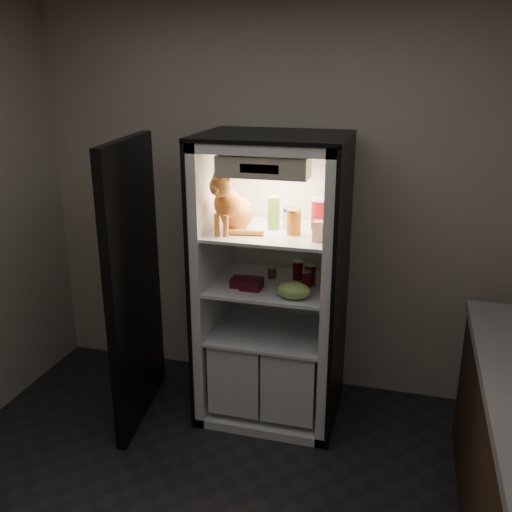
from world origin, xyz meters
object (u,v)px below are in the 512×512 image
at_px(condiment_jar, 272,272).
at_px(cream_carton, 319,231).
at_px(soda_can_c, 306,280).
at_px(berry_box_right, 252,284).
at_px(tabby_cat, 232,208).
at_px(soda_can_b, 310,275).
at_px(berry_box_left, 240,282).
at_px(mayo_tub, 290,218).
at_px(pepper_jar, 320,213).
at_px(parmesan_shaker, 273,213).
at_px(grape_bag, 294,291).
at_px(salsa_jar, 294,222).
at_px(refrigerator, 273,301).
at_px(soda_can_a, 298,270).

bearing_deg(condiment_jar, cream_carton, -35.51).
distance_m(soda_can_c, berry_box_right, 0.34).
relative_size(tabby_cat, soda_can_c, 3.61).
height_order(soda_can_b, berry_box_left, soda_can_b).
relative_size(mayo_tub, cream_carton, 1.05).
distance_m(pepper_jar, soda_can_c, 0.42).
relative_size(parmesan_shaker, berry_box_left, 1.83).
xyz_separation_m(condiment_jar, grape_bag, (0.21, -0.30, 0.01)).
distance_m(pepper_jar, berry_box_right, 0.61).
distance_m(pepper_jar, berry_box_left, 0.66).
xyz_separation_m(parmesan_shaker, salsa_jar, (0.15, -0.09, -0.02)).
xyz_separation_m(mayo_tub, grape_bag, (0.09, -0.30, -0.36)).
bearing_deg(soda_can_c, tabby_cat, -172.28).
relative_size(soda_can_b, berry_box_right, 1.05).
bearing_deg(grape_bag, salsa_jar, 104.27).
height_order(tabby_cat, cream_carton, tabby_cat).
xyz_separation_m(refrigerator, soda_can_a, (0.15, 0.05, 0.21)).
distance_m(salsa_jar, berry_box_left, 0.52).
relative_size(mayo_tub, berry_box_right, 0.99).
bearing_deg(parmesan_shaker, mayo_tub, 27.71).
xyz_separation_m(tabby_cat, pepper_jar, (0.51, 0.21, -0.05)).
distance_m(soda_can_a, berry_box_left, 0.39).
distance_m(mayo_tub, berry_box_right, 0.48).
bearing_deg(refrigerator, berry_box_left, -135.56).
relative_size(tabby_cat, salsa_jar, 2.61).
bearing_deg(berry_box_right, berry_box_left, 166.68).
xyz_separation_m(refrigerator, tabby_cat, (-0.23, -0.15, 0.65)).
height_order(cream_carton, berry_box_left, cream_carton).
xyz_separation_m(cream_carton, soda_can_b, (-0.08, 0.19, -0.34)).
relative_size(salsa_jar, pepper_jar, 0.80).
bearing_deg(condiment_jar, soda_can_c, -24.87).
bearing_deg(soda_can_c, cream_carton, -55.00).
relative_size(mayo_tub, pepper_jar, 0.64).
distance_m(pepper_jar, soda_can_b, 0.39).
xyz_separation_m(parmesan_shaker, soda_can_b, (0.24, 0.00, -0.39)).
distance_m(refrigerator, mayo_tub, 0.57).
distance_m(salsa_jar, berry_box_right, 0.47).
xyz_separation_m(soda_can_a, berry_box_right, (-0.24, -0.24, -0.03)).
distance_m(parmesan_shaker, condiment_jar, 0.42).
relative_size(refrigerator, grape_bag, 9.40).
relative_size(pepper_jar, soda_can_c, 1.73).
height_order(parmesan_shaker, mayo_tub, parmesan_shaker).
distance_m(soda_can_a, grape_bag, 0.33).
distance_m(mayo_tub, salsa_jar, 0.15).
height_order(refrigerator, tabby_cat, refrigerator).
height_order(refrigerator, pepper_jar, refrigerator).
bearing_deg(soda_can_c, salsa_jar, -161.58).
distance_m(tabby_cat, soda_can_c, 0.64).
distance_m(refrigerator, soda_can_a, 0.26).
bearing_deg(grape_bag, mayo_tub, 107.24).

